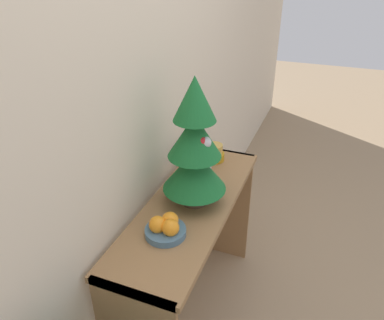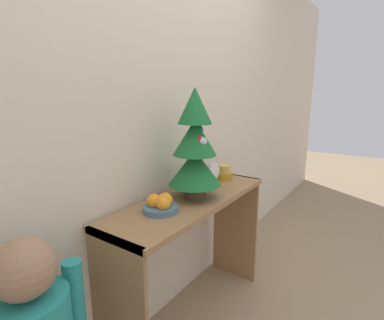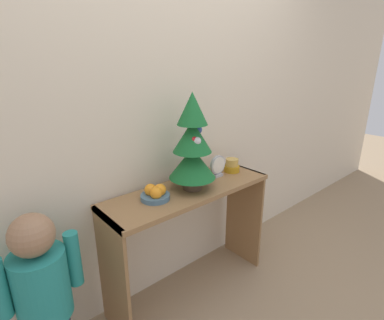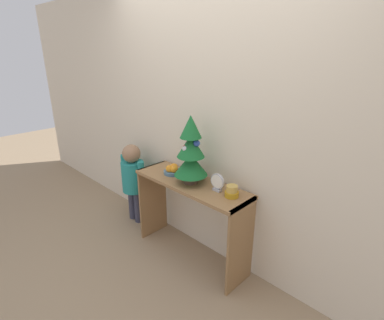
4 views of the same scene
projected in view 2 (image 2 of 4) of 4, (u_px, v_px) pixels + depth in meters
name	position (u px, v px, depth m)	size (l,w,h in m)	color
back_wall	(158.00, 113.00, 1.70)	(7.00, 0.05, 2.50)	beige
console_table	(192.00, 228.00, 1.72)	(1.15, 0.38, 0.79)	olive
mini_tree	(195.00, 147.00, 1.62)	(0.29, 0.29, 0.61)	#4C3828
fruit_bowl	(161.00, 205.00, 1.47)	(0.17, 0.17, 0.09)	#476B84
singing_bowl	(224.00, 173.00, 2.03)	(0.11, 0.11, 0.10)	#B78419
desk_clock	(213.00, 173.00, 1.90)	(0.13, 0.04, 0.15)	#B2B2B7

